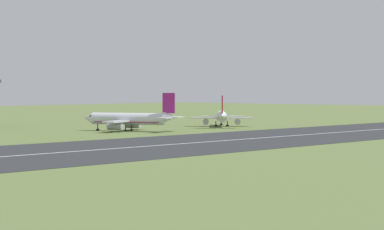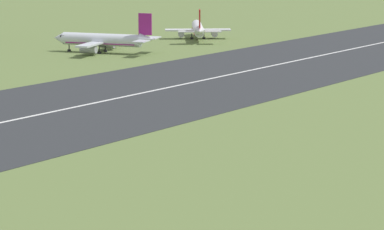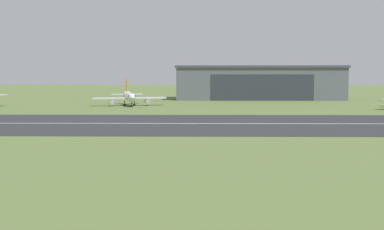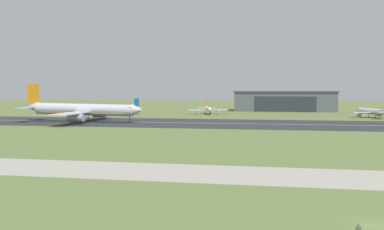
{
  "view_description": "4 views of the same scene",
  "coord_description": "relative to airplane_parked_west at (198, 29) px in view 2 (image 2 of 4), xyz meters",
  "views": [
    {
      "loc": [
        -112.32,
        -1.8,
        10.84
      ],
      "look_at": [
        -20.33,
        76.97,
        7.05
      ],
      "focal_mm": 85.0,
      "sensor_mm": 36.0,
      "label": 1
    },
    {
      "loc": [
        -106.31,
        10.67,
        26.95
      ],
      "look_at": [
        -29.24,
        70.05,
        7.44
      ],
      "focal_mm": 85.0,
      "sensor_mm": 36.0,
      "label": 2
    },
    {
      "loc": [
        -14.72,
        2.7,
        10.79
      ],
      "look_at": [
        -16.2,
        89.41,
        3.59
      ],
      "focal_mm": 50.0,
      "sensor_mm": 36.0,
      "label": 3
    },
    {
      "loc": [
        -12.09,
        -39.49,
        13.74
      ],
      "look_at": [
        -31.22,
        77.5,
        5.63
      ],
      "focal_mm": 35.0,
      "sensor_mm": 36.0,
      "label": 4
    }
  ],
  "objects": [
    {
      "name": "runway_centreline",
      "position": [
        -80.29,
        -41.51,
        -2.61
      ],
      "size": [
        425.61,
        0.7,
        0.01
      ],
      "primitive_type": "cube",
      "color": "silver",
      "rests_on": "runway_strip"
    },
    {
      "name": "runway_strip",
      "position": [
        -80.29,
        -41.51,
        -2.65
      ],
      "size": [
        472.9,
        42.66,
        0.06
      ],
      "primitive_type": "cube",
      "color": "#2B2D30",
      "rests_on": "ground_plane"
    },
    {
      "name": "airplane_parked_east",
      "position": [
        -35.19,
        0.52,
        0.26
      ],
      "size": [
        20.54,
        25.5,
        9.35
      ],
      "color": "silver",
      "rests_on": "ground_plane"
    },
    {
      "name": "airplane_parked_west",
      "position": [
        0.0,
        0.0,
        0.0
      ],
      "size": [
        23.36,
        20.89,
        8.54
      ],
      "color": "white",
      "rests_on": "ground_plane"
    }
  ]
}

